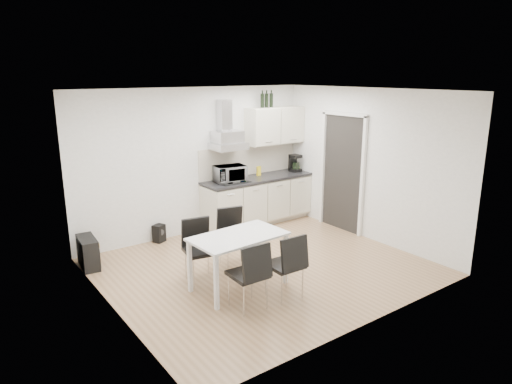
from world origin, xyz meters
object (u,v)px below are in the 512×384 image
chair_far_right (234,238)px  floor_speaker (159,233)px  kitchenette (258,181)px  guitar_amp (88,252)px  chair_far_left (201,252)px  chair_near_right (284,265)px  chair_near_left (248,275)px  dining_table (238,242)px

chair_far_right → floor_speaker: chair_far_right is taller
kitchenette → guitar_amp: kitchenette is taller
chair_far_left → chair_near_right: size_ratio=1.00×
chair_near_left → chair_near_right: bearing=-3.2°
kitchenette → floor_speaker: bearing=175.3°
chair_far_right → dining_table: bearing=73.4°
chair_far_left → chair_near_left: (0.10, -1.00, 0.00)m
chair_far_left → guitar_amp: (-1.13, 1.41, -0.21)m
dining_table → guitar_amp: 2.42m
kitchenette → chair_far_right: bearing=-136.1°
chair_far_left → dining_table: bearing=133.3°
floor_speaker → kitchenette: bearing=-29.6°
kitchenette → chair_near_left: (-2.07, -2.60, -0.39)m
chair_far_left → floor_speaker: 1.80m
kitchenette → chair_near_left: 3.35m
guitar_amp → chair_near_left: bearing=-58.0°
dining_table → floor_speaker: bearing=90.5°
chair_far_left → kitchenette: bearing=-134.0°
chair_far_left → chair_far_right: bearing=-157.1°
dining_table → chair_near_right: size_ratio=1.47×
chair_far_right → chair_near_right: (-0.03, -1.21, 0.00)m
kitchenette → floor_speaker: size_ratio=8.24×
chair_far_right → floor_speaker: (-0.50, 1.61, -0.29)m
chair_far_right → chair_far_left: bearing=25.7°
chair_far_right → floor_speaker: 1.71m
chair_near_left → guitar_amp: bearing=118.6°
chair_far_left → guitar_amp: size_ratio=1.54×
dining_table → chair_far_left: bearing=120.5°
dining_table → floor_speaker: dining_table is taller
dining_table → chair_far_right: bearing=57.9°
dining_table → chair_far_left: size_ratio=1.47×
floor_speaker → chair_near_left: bearing=-116.3°
kitchenette → chair_far_left: size_ratio=2.86×
chair_far_right → guitar_amp: bearing=-22.6°
dining_table → chair_far_right: (0.35, 0.63, -0.22)m
dining_table → guitar_amp: dining_table is taller
guitar_amp → floor_speaker: 1.35m
dining_table → chair_far_right: chair_far_right is taller
kitchenette → chair_near_left: size_ratio=2.86×
guitar_amp → floor_speaker: bearing=20.3°
dining_table → chair_near_right: 0.69m
kitchenette → guitar_amp: 3.36m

